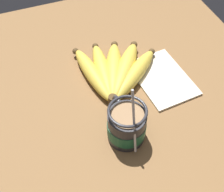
# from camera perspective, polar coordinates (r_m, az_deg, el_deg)

# --- Properties ---
(table) EXTENTS (0.91, 0.91, 0.04)m
(table) POSITION_cam_1_polar(r_m,az_deg,el_deg) (0.74, -2.27, -3.15)
(table) COLOR brown
(table) RESTS_ON ground
(coffee_mug) EXTENTS (0.13, 0.08, 0.17)m
(coffee_mug) POSITION_cam_1_polar(r_m,az_deg,el_deg) (0.65, 2.64, -5.33)
(coffee_mug) COLOR #28282D
(coffee_mug) RESTS_ON table
(banana_bunch) EXTENTS (0.22, 0.21, 0.04)m
(banana_bunch) POSITION_cam_1_polar(r_m,az_deg,el_deg) (0.78, 0.49, 4.49)
(banana_bunch) COLOR #4C381E
(banana_bunch) RESTS_ON table
(napkin) EXTENTS (0.18, 0.14, 0.01)m
(napkin) POSITION_cam_1_polar(r_m,az_deg,el_deg) (0.79, 9.11, 3.23)
(napkin) COLOR beige
(napkin) RESTS_ON table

